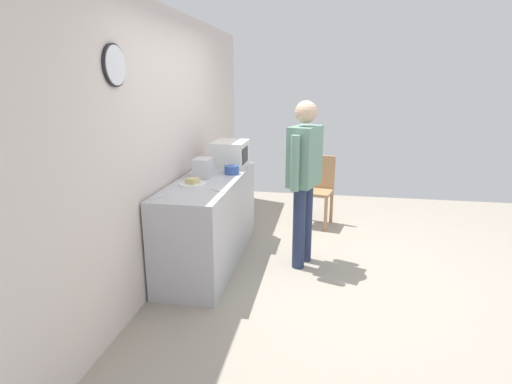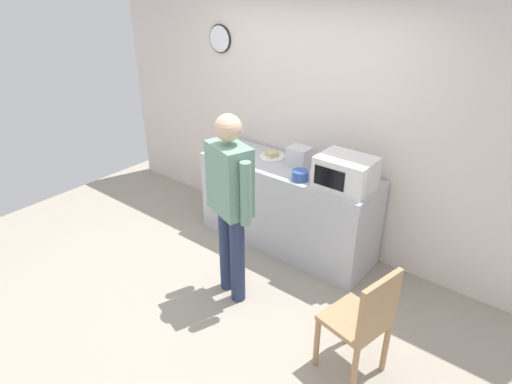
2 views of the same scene
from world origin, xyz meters
The scene contains 11 objects.
ground_plane centered at (0.00, 0.00, 0.00)m, with size 6.00×6.00×0.00m, color #9E9384.
back_wall centered at (0.00, 1.60, 1.30)m, with size 5.40×0.13×2.60m.
kitchen_counter centered at (0.04, 1.22, 0.46)m, with size 1.91×0.62×0.92m, color #B7B7BC.
microwave centered at (0.72, 1.14, 1.07)m, with size 0.50×0.39×0.30m.
sandwich_plate centered at (-0.23, 1.30, 0.94)m, with size 0.27×0.27×0.07m.
salad_bowl centered at (0.31, 1.03, 0.97)m, with size 0.16×0.16×0.09m, color #33519E.
toaster centered at (0.12, 1.30, 1.02)m, with size 0.22×0.18×0.20m, color silver.
fork_utensil centered at (-0.72, 1.46, 0.93)m, with size 0.17×0.02×0.01m, color silver.
spoon_utensil centered at (-0.42, 1.00, 0.93)m, with size 0.17×0.02×0.01m, color silver.
person_standing centered at (0.14, 0.23, 1.01)m, with size 0.56×0.35×1.73m.
wooden_chair centered at (1.48, 0.11, 0.52)m, with size 0.47×0.47×0.94m.
Camera 2 is at (2.37, -2.20, 2.75)m, focal length 31.25 mm.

